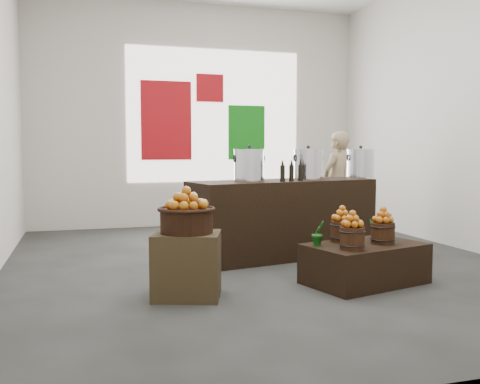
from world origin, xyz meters
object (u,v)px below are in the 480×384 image
object	(u,v)px
stock_pot_center	(308,165)
stock_pot_right	(360,164)
wicker_basket	(186,221)
counter	(283,219)
stock_pot_left	(249,166)
display_table	(365,264)
shopper	(337,185)
crate	(187,265)

from	to	relation	value
stock_pot_center	stock_pot_right	distance (m)	0.88
wicker_basket	counter	size ratio (longest dim) A/B	0.20
stock_pot_left	display_table	bearing A→B (deg)	-60.67
wicker_basket	shopper	xyz separation A→B (m)	(2.90, 2.69, 0.11)
counter	stock_pot_right	world-z (taller)	stock_pot_right
crate	display_table	bearing A→B (deg)	-0.20
shopper	counter	bearing A→B (deg)	9.57
stock_pot_right	wicker_basket	bearing A→B (deg)	-147.63
shopper	stock_pot_left	bearing A→B (deg)	3.26
crate	display_table	xyz separation A→B (m)	(1.87, -0.01, -0.10)
crate	stock_pot_center	xyz separation A→B (m)	(1.93, 1.60, 0.88)
stock_pot_right	stock_pot_center	bearing A→B (deg)	-168.71
stock_pot_left	stock_pot_center	bearing A→B (deg)	11.29
wicker_basket	counter	xyz separation A→B (m)	(1.55, 1.53, -0.23)
wicker_basket	display_table	world-z (taller)	wicker_basket
wicker_basket	stock_pot_left	bearing A→B (deg)	53.27
wicker_basket	shopper	bearing A→B (deg)	42.83
stock_pot_right	crate	bearing A→B (deg)	-147.63
display_table	stock_pot_left	size ratio (longest dim) A/B	3.19
stock_pot_left	shopper	distance (m)	2.26
display_table	shopper	world-z (taller)	shopper
display_table	stock_pot_right	world-z (taller)	stock_pot_right
shopper	stock_pot_right	bearing A→B (deg)	52.38
crate	wicker_basket	xyz separation A→B (m)	(0.00, 0.00, 0.42)
counter	stock_pot_left	world-z (taller)	stock_pot_left
crate	counter	xyz separation A→B (m)	(1.55, 1.53, 0.19)
stock_pot_right	shopper	size ratio (longest dim) A/B	0.22
wicker_basket	stock_pot_right	bearing A→B (deg)	32.37
stock_pot_left	shopper	xyz separation A→B (m)	(1.84, 1.26, -0.35)
crate	counter	distance (m)	2.19
wicker_basket	display_table	bearing A→B (deg)	-0.20
counter	shopper	size ratio (longest dim) A/B	1.45
crate	stock_pot_left	xyz separation A→B (m)	(1.07, 1.43, 0.88)
stock_pot_left	stock_pot_center	world-z (taller)	same
wicker_basket	stock_pot_center	size ratio (longest dim) A/B	1.31
shopper	display_table	bearing A→B (deg)	37.86
display_table	shopper	size ratio (longest dim) A/B	0.72
stock_pot_right	shopper	distance (m)	0.98
stock_pot_center	display_table	bearing A→B (deg)	-92.16
counter	stock_pot_right	xyz separation A→B (m)	(1.25, 0.25, 0.69)
stock_pot_center	wicker_basket	bearing A→B (deg)	-140.36
crate	wicker_basket	size ratio (longest dim) A/B	1.25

